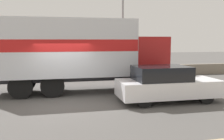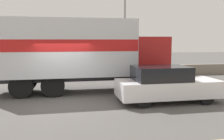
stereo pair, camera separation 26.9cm
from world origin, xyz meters
The scene contains 5 objects.
ground_plane centered at (0.00, 0.00, 0.00)m, with size 80.00×80.00×0.00m, color #514F4C.
stone_wall_backdrop centered at (0.00, 7.19, 0.40)m, with size 60.00×0.35×0.80m.
street_lamp centered at (4.24, 6.69, 4.53)m, with size 0.56×0.28×7.94m.
box_truck centered at (0.60, 2.43, 2.12)m, with size 8.80×2.48×3.66m.
car_hatchback centered at (4.31, -0.35, 0.76)m, with size 4.38×1.76×1.55m.
Camera 2 is at (-0.02, -10.22, 2.65)m, focal length 40.00 mm.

